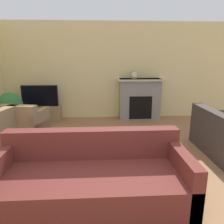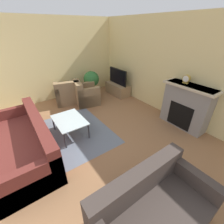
# 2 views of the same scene
# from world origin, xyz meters

# --- Properties ---
(wall_back) EXTENTS (8.69, 0.06, 2.70)m
(wall_back) POSITION_xyz_m (0.00, 4.98, 1.35)
(wall_back) COLOR beige
(wall_back) RESTS_ON ground_plane
(area_rug) EXTENTS (2.12, 1.86, 0.00)m
(area_rug) POSITION_xyz_m (-0.42, 2.08, 0.00)
(area_rug) COLOR slate
(area_rug) RESTS_ON ground_plane
(fireplace) EXTENTS (1.27, 0.46, 1.15)m
(fireplace) POSITION_xyz_m (0.97, 4.74, 0.60)
(fireplace) COLOR gray
(fireplace) RESTS_ON ground_plane
(tv_stand) EXTENTS (1.03, 0.48, 0.42)m
(tv_stand) POSITION_xyz_m (-1.80, 4.63, 0.21)
(tv_stand) COLOR #997A56
(tv_stand) RESTS_ON ground_plane
(tv) EXTENTS (0.97, 0.06, 0.58)m
(tv) POSITION_xyz_m (-1.80, 4.63, 0.71)
(tv) COLOR black
(tv) RESTS_ON tv_stand
(couch_sectional) EXTENTS (2.31, 1.00, 0.82)m
(couch_sectional) POSITION_xyz_m (-0.28, 1.06, 0.28)
(couch_sectional) COLOR #5B231E
(couch_sectional) RESTS_ON ground_plane
(armchair_accent) EXTENTS (0.90, 0.89, 0.82)m
(armchair_accent) POSITION_xyz_m (-1.77, 3.21, 0.30)
(armchair_accent) COLOR #8C704C
(armchair_accent) RESTS_ON ground_plane
(coffee_table) EXTENTS (0.92, 0.66, 0.43)m
(coffee_table) POSITION_xyz_m (-0.42, 2.10, 0.39)
(coffee_table) COLOR #333338
(coffee_table) RESTS_ON ground_plane
(potted_plant) EXTENTS (0.58, 0.58, 0.95)m
(potted_plant) POSITION_xyz_m (-2.26, 3.73, 0.62)
(potted_plant) COLOR #47474C
(potted_plant) RESTS_ON ground_plane
(mantel_clock) EXTENTS (0.19, 0.07, 0.22)m
(mantel_clock) POSITION_xyz_m (0.80, 4.75, 1.27)
(mantel_clock) COLOR #B79338
(mantel_clock) RESTS_ON fireplace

